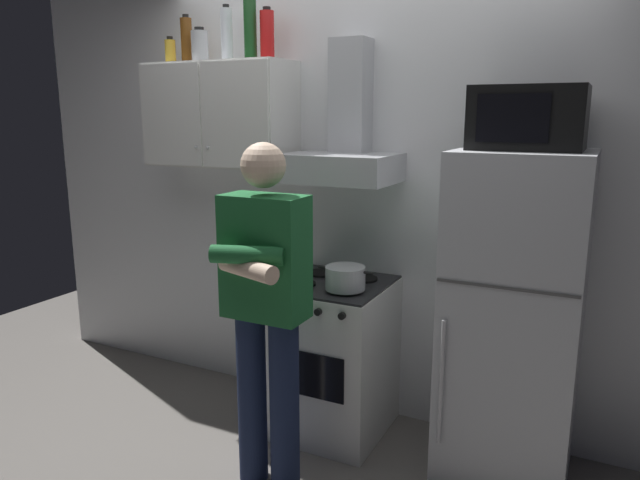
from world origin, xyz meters
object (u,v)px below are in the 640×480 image
at_px(bottle_wine_green, 250,29).
at_px(bottle_vodka_clear, 227,35).
at_px(upper_cabinet, 220,115).
at_px(range_hood, 343,144).
at_px(stove_oven, 332,356).
at_px(person_standing, 265,306).
at_px(bottle_canister_steel, 200,46).
at_px(cooking_pot, 345,278).
at_px(microwave, 528,118).
at_px(bottle_spice_jar, 170,51).
at_px(bottle_soda_red, 267,35).
at_px(bottle_beer_brown, 187,40).
at_px(refrigerator, 513,320).

distance_m(bottle_wine_green, bottle_vodka_clear, 0.17).
bearing_deg(upper_cabinet, range_hood, 0.09).
xyz_separation_m(upper_cabinet, stove_oven, (0.80, -0.13, -1.32)).
relative_size(upper_cabinet, stove_oven, 1.03).
distance_m(person_standing, bottle_canister_steel, 1.67).
bearing_deg(cooking_pot, bottle_wine_green, 160.90).
distance_m(microwave, person_standing, 1.45).
relative_size(range_hood, bottle_wine_green, 2.17).
xyz_separation_m(range_hood, bottle_spice_jar, (-1.13, -0.02, 0.52)).
bearing_deg(bottle_soda_red, person_standing, -60.50).
relative_size(microwave, cooking_pot, 1.57).
bearing_deg(upper_cabinet, bottle_soda_red, 4.11).
xyz_separation_m(bottle_spice_jar, bottle_beer_brown, (0.10, 0.03, 0.06)).
height_order(cooking_pot, bottle_vodka_clear, bottle_vodka_clear).
height_order(upper_cabinet, bottle_spice_jar, bottle_spice_jar).
distance_m(person_standing, bottle_beer_brown, 1.77).
relative_size(upper_cabinet, bottle_vodka_clear, 2.89).
height_order(range_hood, bottle_wine_green, bottle_wine_green).
bearing_deg(bottle_spice_jar, range_hood, 1.14).
height_order(bottle_beer_brown, bottle_soda_red, bottle_soda_red).
relative_size(person_standing, bottle_beer_brown, 5.93).
relative_size(cooking_pot, bottle_beer_brown, 1.11).
bearing_deg(stove_oven, bottle_wine_green, 167.78).
distance_m(refrigerator, bottle_soda_red, 1.99).
distance_m(bottle_beer_brown, bottle_vodka_clear, 0.29).
bearing_deg(range_hood, bottle_vodka_clear, 179.42).
height_order(bottle_vodka_clear, bottle_soda_red, bottle_vodka_clear).
height_order(refrigerator, person_standing, person_standing).
distance_m(refrigerator, bottle_beer_brown, 2.41).
bearing_deg(bottle_vodka_clear, stove_oven, -10.31).
xyz_separation_m(upper_cabinet, person_standing, (0.75, -0.73, -0.85)).
xyz_separation_m(person_standing, bottle_vodka_clear, (-0.69, 0.74, 1.30)).
bearing_deg(bottle_soda_red, bottle_wine_green, -165.21).
bearing_deg(bottle_soda_red, bottle_canister_steel, -173.95).
relative_size(range_hood, bottle_spice_jar, 4.79).
xyz_separation_m(microwave, bottle_spice_jar, (-2.08, 0.09, 0.38)).
xyz_separation_m(range_hood, person_standing, (-0.05, -0.73, -0.70)).
distance_m(microwave, bottle_vodka_clear, 1.75).
relative_size(range_hood, cooking_pot, 2.45).
height_order(cooking_pot, bottle_spice_jar, bottle_spice_jar).
bearing_deg(upper_cabinet, microwave, -3.48).
xyz_separation_m(cooking_pot, bottle_vodka_clear, (-0.87, 0.25, 1.26)).
bearing_deg(bottle_canister_steel, bottle_wine_green, 3.53).
relative_size(stove_oven, range_hood, 1.17).
bearing_deg(bottle_wine_green, person_standing, -54.46).
bearing_deg(bottle_beer_brown, cooking_pot, -12.21).
height_order(cooking_pot, bottle_soda_red, bottle_soda_red).
height_order(microwave, bottle_beer_brown, bottle_beer_brown).
relative_size(upper_cabinet, bottle_spice_jar, 5.74).
xyz_separation_m(refrigerator, bottle_soda_red, (-1.43, 0.15, 1.38)).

